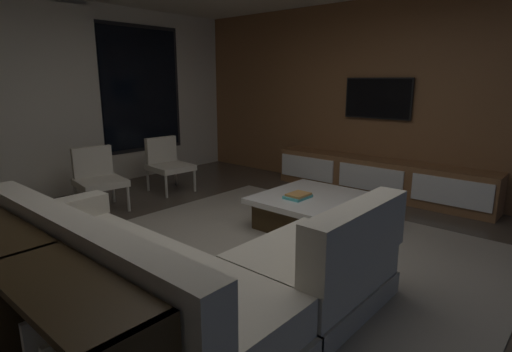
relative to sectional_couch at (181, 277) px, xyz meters
name	(u,v)px	position (x,y,z in m)	size (l,w,h in m)	color
floor	(251,261)	(0.97, 0.22, -0.29)	(9.20, 9.20, 0.00)	#473D33
back_wall_with_window	(56,99)	(0.91, 3.84, 1.05)	(6.60, 0.30, 2.70)	beige
media_wall	(398,99)	(4.03, 0.22, 1.06)	(0.12, 7.80, 2.70)	brown
area_rug	(283,251)	(1.32, 0.12, -0.28)	(3.20, 3.80, 0.01)	gray
sectional_couch	(181,277)	(0.00, 0.00, 0.00)	(1.98, 2.50, 0.82)	#B1A997
coffee_table	(316,212)	(2.06, 0.25, -0.10)	(1.16, 1.16, 0.36)	#352613
book_stack_on_coffee_table	(298,196)	(1.89, 0.37, 0.10)	(0.28, 0.21, 0.05)	#47B1B4
accent_chair_near_window	(167,161)	(1.96, 2.77, 0.14)	(0.58, 0.60, 0.78)	#B2ADA0
accent_chair_by_curtain	(98,175)	(0.84, 2.70, 0.14)	(0.62, 0.64, 0.78)	#B2ADA0
media_console	(380,178)	(3.74, 0.27, -0.04)	(0.46, 3.10, 0.52)	brown
mounted_tv	(378,98)	(3.92, 0.47, 1.06)	(0.05, 0.98, 0.57)	black
console_table_behind_couch	(29,308)	(-0.91, 0.13, 0.13)	(0.40, 2.10, 0.74)	#352613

